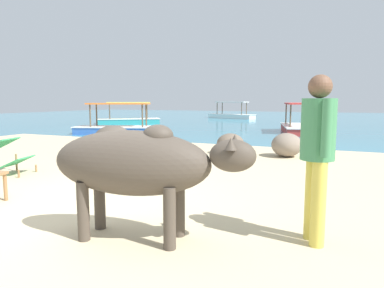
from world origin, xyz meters
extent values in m
cube|color=#CCB78E|center=(0.00, 0.00, 0.02)|extent=(18.00, 14.00, 0.04)
cube|color=teal|center=(0.00, 22.00, 0.00)|extent=(60.00, 36.00, 0.03)
cylinder|color=#4C4238|center=(1.65, -0.24, 0.34)|extent=(0.12, 0.12, 0.59)
cylinder|color=#4C4238|center=(1.71, -0.57, 0.34)|extent=(0.12, 0.12, 0.59)
cylinder|color=#4C4238|center=(0.78, -0.40, 0.34)|extent=(0.12, 0.12, 0.59)
cylinder|color=#4C4238|center=(0.83, -0.73, 0.34)|extent=(0.12, 0.12, 0.59)
ellipsoid|color=#4C4238|center=(1.24, -0.49, 0.81)|extent=(1.70, 0.88, 0.65)
ellipsoid|color=#4C4238|center=(2.23, -0.31, 0.92)|extent=(0.47, 0.33, 0.30)
cone|color=#4C4238|center=(2.20, -0.16, 1.05)|extent=(0.13, 0.13, 0.11)
cone|color=#4C4238|center=(2.25, -0.46, 1.05)|extent=(0.13, 0.13, 0.11)
ellipsoid|color=#4C4238|center=(1.52, -0.44, 1.08)|extent=(0.34, 0.31, 0.22)
cylinder|color=olive|center=(-1.10, -0.07, 0.23)|extent=(0.05, 0.05, 0.37)
cylinder|color=olive|center=(-2.29, 1.53, 0.11)|extent=(0.04, 0.04, 0.14)
cylinder|color=olive|center=(-2.16, 1.03, 0.11)|extent=(0.04, 0.04, 0.14)
cylinder|color=olive|center=(-2.69, 1.43, 0.21)|extent=(0.04, 0.04, 0.34)
cube|color=#339356|center=(-2.42, 1.23, 0.28)|extent=(0.55, 0.61, 0.21)
cube|color=#339356|center=(-2.73, 1.15, 0.61)|extent=(0.58, 0.62, 0.23)
cylinder|color=olive|center=(-0.91, 3.11, 0.11)|extent=(0.04, 0.04, 0.14)
cylinder|color=olive|center=(-0.88, 2.59, 0.11)|extent=(0.04, 0.04, 0.14)
cylinder|color=olive|center=(-1.32, 3.08, 0.21)|extent=(0.04, 0.04, 0.34)
cylinder|color=olive|center=(-1.29, 2.56, 0.21)|extent=(0.04, 0.04, 0.34)
cube|color=#3D66C6|center=(-1.10, 2.83, 0.28)|extent=(0.46, 0.55, 0.21)
cube|color=#3D66C6|center=(-1.41, 2.81, 0.61)|extent=(0.50, 0.55, 0.23)
cylinder|color=#DBC64C|center=(2.89, 0.22, 0.45)|extent=(0.14, 0.14, 0.82)
cylinder|color=#DBC64C|center=(2.96, 0.05, 0.45)|extent=(0.14, 0.14, 0.82)
cylinder|color=#428956|center=(2.93, 0.13, 1.15)|extent=(0.32, 0.32, 0.58)
cylinder|color=#428956|center=(2.85, 0.33, 1.18)|extent=(0.09, 0.09, 0.52)
cylinder|color=#428956|center=(3.01, -0.06, 1.18)|extent=(0.09, 0.09, 0.52)
sphere|color=brown|center=(2.93, 0.13, 1.55)|extent=(0.22, 0.22, 0.22)
ellipsoid|color=#6B5B4C|center=(0.46, 5.29, 0.30)|extent=(0.93, 0.94, 0.53)
ellipsoid|color=brown|center=(-2.46, 4.23, 0.40)|extent=(1.19, 1.07, 0.72)
ellipsoid|color=gray|center=(1.88, 5.35, 0.33)|extent=(0.77, 0.82, 0.58)
cube|color=#3866B7|center=(-5.49, 8.77, 0.16)|extent=(3.76, 2.24, 0.28)
cube|color=white|center=(-5.49, 8.77, 0.32)|extent=(3.85, 2.32, 0.04)
cylinder|color=brown|center=(-6.38, 8.05, 0.77)|extent=(0.06, 0.06, 0.95)
cylinder|color=brown|center=(-6.64, 8.77, 0.77)|extent=(0.06, 0.06, 0.95)
cylinder|color=brown|center=(-4.35, 8.77, 0.77)|extent=(0.06, 0.06, 0.95)
cylinder|color=brown|center=(-4.60, 9.50, 0.77)|extent=(0.06, 0.06, 0.95)
cube|color=orange|center=(-5.49, 8.77, 1.28)|extent=(2.69, 1.73, 0.06)
cube|color=white|center=(-4.92, 22.74, 0.16)|extent=(3.75, 1.86, 0.28)
cube|color=white|center=(-4.92, 22.74, 0.32)|extent=(3.84, 1.93, 0.04)
cylinder|color=brown|center=(-3.78, 22.88, 0.77)|extent=(0.06, 0.06, 0.95)
cylinder|color=brown|center=(-3.95, 22.13, 0.77)|extent=(0.06, 0.06, 0.95)
cylinder|color=brown|center=(-5.89, 23.35, 0.77)|extent=(0.06, 0.06, 0.95)
cylinder|color=brown|center=(-6.06, 22.60, 0.77)|extent=(0.06, 0.06, 0.95)
cube|color=silver|center=(-4.92, 22.74, 1.28)|extent=(2.66, 1.46, 0.06)
cube|color=teal|center=(-8.67, 14.18, 0.16)|extent=(3.55, 3.03, 0.28)
cube|color=white|center=(-8.67, 14.18, 0.32)|extent=(3.64, 3.11, 0.04)
cylinder|color=brown|center=(-8.03, 15.13, 0.77)|extent=(0.06, 0.06, 0.95)
cylinder|color=brown|center=(-7.57, 14.52, 0.77)|extent=(0.06, 0.06, 0.95)
cylinder|color=brown|center=(-9.76, 13.85, 0.77)|extent=(0.06, 0.06, 0.95)
cylinder|color=brown|center=(-9.30, 13.23, 0.77)|extent=(0.06, 0.06, 0.95)
cube|color=#EFD14C|center=(-8.67, 14.18, 1.28)|extent=(2.58, 2.25, 0.06)
cube|color=#C63833|center=(1.26, 12.36, 0.16)|extent=(1.90, 3.76, 0.28)
cube|color=white|center=(1.26, 12.36, 0.32)|extent=(1.97, 3.84, 0.04)
cylinder|color=brown|center=(1.88, 11.40, 0.77)|extent=(0.06, 0.06, 0.95)
cylinder|color=brown|center=(1.13, 11.22, 0.77)|extent=(0.06, 0.06, 0.95)
cylinder|color=brown|center=(1.39, 13.50, 0.77)|extent=(0.06, 0.06, 0.95)
cylinder|color=brown|center=(0.64, 13.32, 0.77)|extent=(0.06, 0.06, 0.95)
cube|color=red|center=(1.26, 12.36, 1.28)|extent=(1.49, 2.67, 0.06)
camera|label=1|loc=(3.15, -3.34, 1.42)|focal=32.63mm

